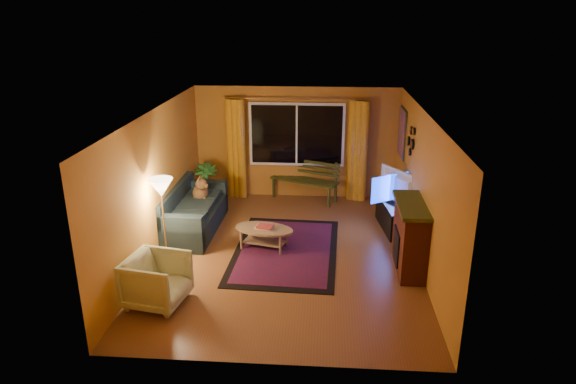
# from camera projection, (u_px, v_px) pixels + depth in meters

# --- Properties ---
(floor) EXTENTS (4.50, 6.00, 0.02)m
(floor) POSITION_uv_depth(u_px,v_px,m) (287.00, 254.00, 9.07)
(floor) COLOR brown
(floor) RESTS_ON ground
(ceiling) EXTENTS (4.50, 6.00, 0.02)m
(ceiling) POSITION_uv_depth(u_px,v_px,m) (287.00, 113.00, 8.22)
(ceiling) COLOR white
(ceiling) RESTS_ON ground
(wall_back) EXTENTS (4.50, 0.02, 2.50)m
(wall_back) POSITION_uv_depth(u_px,v_px,m) (297.00, 143.00, 11.47)
(wall_back) COLOR #C27D2A
(wall_back) RESTS_ON ground
(wall_left) EXTENTS (0.02, 6.00, 2.50)m
(wall_left) POSITION_uv_depth(u_px,v_px,m) (156.00, 184.00, 8.80)
(wall_left) COLOR #C27D2A
(wall_left) RESTS_ON ground
(wall_right) EXTENTS (0.02, 6.00, 2.50)m
(wall_right) POSITION_uv_depth(u_px,v_px,m) (423.00, 190.00, 8.49)
(wall_right) COLOR #C27D2A
(wall_right) RESTS_ON ground
(window) EXTENTS (2.00, 0.02, 1.30)m
(window) POSITION_uv_depth(u_px,v_px,m) (297.00, 135.00, 11.34)
(window) COLOR black
(window) RESTS_ON wall_back
(curtain_rod) EXTENTS (3.20, 0.03, 0.03)m
(curtain_rod) POSITION_uv_depth(u_px,v_px,m) (297.00, 99.00, 11.03)
(curtain_rod) COLOR #BF8C3F
(curtain_rod) RESTS_ON wall_back
(curtain_left) EXTENTS (0.36, 0.36, 2.24)m
(curtain_left) POSITION_uv_depth(u_px,v_px,m) (236.00, 149.00, 11.48)
(curtain_left) COLOR orange
(curtain_left) RESTS_ON ground
(curtain_right) EXTENTS (0.36, 0.36, 2.24)m
(curtain_right) POSITION_uv_depth(u_px,v_px,m) (357.00, 151.00, 11.30)
(curtain_right) COLOR orange
(curtain_right) RESTS_ON ground
(bench) EXTENTS (1.58, 1.05, 0.46)m
(bench) POSITION_uv_depth(u_px,v_px,m) (304.00, 190.00, 11.56)
(bench) COLOR #2E330F
(bench) RESTS_ON ground
(potted_plant) EXTENTS (0.60, 0.60, 0.94)m
(potted_plant) POSITION_uv_depth(u_px,v_px,m) (206.00, 185.00, 11.15)
(potted_plant) COLOR #235B1E
(potted_plant) RESTS_ON ground
(sofa) EXTENTS (0.97, 2.16, 0.87)m
(sofa) POSITION_uv_depth(u_px,v_px,m) (193.00, 209.00, 9.90)
(sofa) COLOR black
(sofa) RESTS_ON ground
(dog) EXTENTS (0.33, 0.44, 0.45)m
(dog) POSITION_uv_depth(u_px,v_px,m) (200.00, 190.00, 10.27)
(dog) COLOR brown
(dog) RESTS_ON sofa
(armchair) EXTENTS (0.88, 0.92, 0.82)m
(armchair) POSITION_uv_depth(u_px,v_px,m) (157.00, 278.00, 7.41)
(armchair) COLOR beige
(armchair) RESTS_ON ground
(floor_lamp) EXTENTS (0.32, 0.32, 1.51)m
(floor_lamp) POSITION_uv_depth(u_px,v_px,m) (164.00, 222.00, 8.47)
(floor_lamp) COLOR #BF8C3F
(floor_lamp) RESTS_ON ground
(rug) EXTENTS (1.91, 2.92, 0.02)m
(rug) POSITION_uv_depth(u_px,v_px,m) (286.00, 250.00, 9.16)
(rug) COLOR maroon
(rug) RESTS_ON ground
(coffee_table) EXTENTS (1.29, 1.29, 0.39)m
(coffee_table) POSITION_uv_depth(u_px,v_px,m) (264.00, 238.00, 9.22)
(coffee_table) COLOR #937351
(coffee_table) RESTS_ON ground
(tv_console) EXTENTS (0.58, 1.31, 0.53)m
(tv_console) POSITION_uv_depth(u_px,v_px,m) (394.00, 216.00, 10.01)
(tv_console) COLOR black
(tv_console) RESTS_ON ground
(television) EXTENTS (0.74, 1.03, 0.65)m
(television) POSITION_uv_depth(u_px,v_px,m) (396.00, 188.00, 9.81)
(television) COLOR black
(television) RESTS_ON tv_console
(fireplace) EXTENTS (0.40, 1.20, 1.10)m
(fireplace) POSITION_uv_depth(u_px,v_px,m) (410.00, 238.00, 8.36)
(fireplace) COLOR maroon
(fireplace) RESTS_ON ground
(mirror_cluster) EXTENTS (0.06, 0.60, 0.56)m
(mirror_cluster) POSITION_uv_depth(u_px,v_px,m) (410.00, 139.00, 9.53)
(mirror_cluster) COLOR black
(mirror_cluster) RESTS_ON wall_right
(painting) EXTENTS (0.04, 0.76, 0.96)m
(painting) POSITION_uv_depth(u_px,v_px,m) (402.00, 133.00, 10.66)
(painting) COLOR #E35525
(painting) RESTS_ON wall_right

